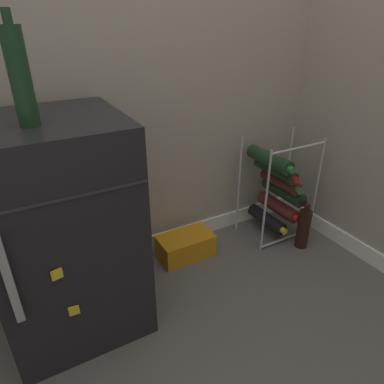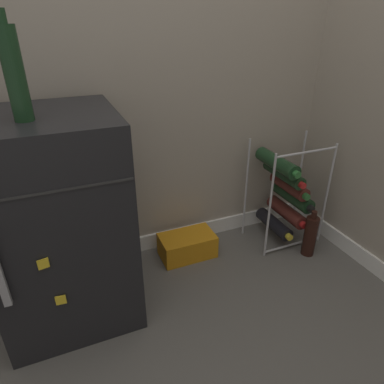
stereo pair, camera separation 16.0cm
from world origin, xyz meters
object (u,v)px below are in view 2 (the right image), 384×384
Objects in this scene: soda_box at (187,245)px; fridge_top_bottle at (14,74)px; loose_bottle_floor at (310,236)px; wine_rack at (284,193)px; mini_fridge at (61,223)px.

soda_box is 1.17m from fridge_top_bottle.
loose_bottle_floor is (0.62, -0.24, 0.06)m from soda_box.
loose_bottle_floor is (0.05, -0.19, -0.18)m from wine_rack.
wine_rack reaches higher than soda_box.
wine_rack is 1.41m from fridge_top_bottle.
soda_box is at bearing 18.40° from fridge_top_bottle.
loose_bottle_floor is at bearing -21.59° from soda_box.
loose_bottle_floor is at bearing -4.80° from mini_fridge.
fridge_top_bottle reaches higher than loose_bottle_floor.
soda_box is (0.60, 0.14, -0.37)m from mini_fridge.
wine_rack is at bearing 105.60° from loose_bottle_floor.
mini_fridge is 1.47× the size of wine_rack.
wine_rack is 0.27m from loose_bottle_floor.
mini_fridge is 3.25× the size of loose_bottle_floor.
wine_rack is 2.03× the size of soda_box.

